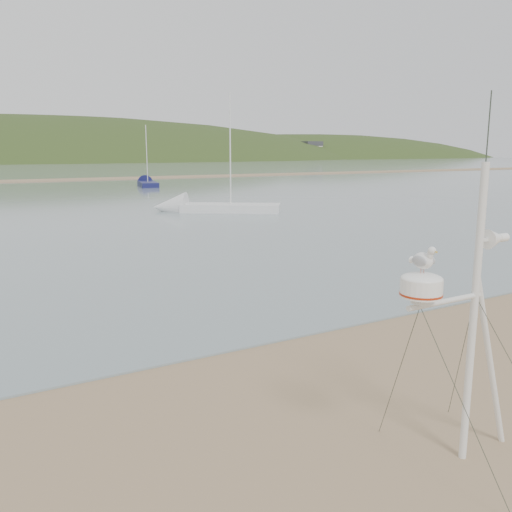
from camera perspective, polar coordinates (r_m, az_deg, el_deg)
mast_rig at (r=7.29m, az=21.49°, el=-11.98°), size 2.00×2.14×4.52m
sailboat_white_near at (r=34.78m, az=-6.43°, el=5.11°), size 7.76×6.33×8.04m
sailboat_blue_far at (r=62.29m, az=-11.52°, el=7.54°), size 3.28×7.38×7.12m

